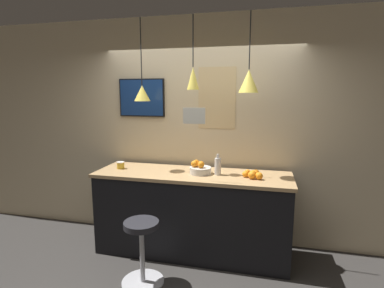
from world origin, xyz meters
The scene contains 14 objects.
ground_plane centered at (0.00, 0.00, 0.00)m, with size 14.00×14.00×0.00m, color #33302D.
back_wall centered at (0.00, 1.15, 1.45)m, with size 8.00×0.06×2.90m.
service_counter centered at (0.00, 0.69, 0.50)m, with size 2.32×0.69×1.00m.
bar_stool centered at (-0.35, -0.03, 0.43)m, with size 0.44×0.44×0.67m.
fruit_bowl centered at (0.09, 0.69, 1.06)m, with size 0.25×0.25×0.16m.
orange_pile centered at (0.71, 0.67, 1.04)m, with size 0.23×0.22×0.09m.
juice_bottle centered at (0.31, 0.69, 1.11)m, with size 0.07×0.07×0.24m.
spread_jar centered at (-0.92, 0.69, 1.05)m, with size 0.10×0.10×0.09m.
pendant_lamp_left centered at (-0.63, 0.74, 1.94)m, with size 0.19×0.19×0.96m.
pendant_lamp_middle centered at (0.00, 0.74, 2.11)m, with size 0.14×0.14×0.82m.
pendant_lamp_right centered at (0.63, 0.74, 2.07)m, with size 0.22×0.22×0.86m.
mounted_tv centered at (-0.78, 1.10, 1.88)m, with size 0.62×0.04×0.50m.
hanging_menu_board centered at (0.09, 0.43, 1.70)m, with size 0.24×0.01×0.17m.
wall_poster centered at (0.22, 1.11, 1.88)m, with size 0.47×0.01×0.76m.
Camera 1 is at (0.81, -2.65, 1.94)m, focal length 28.00 mm.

